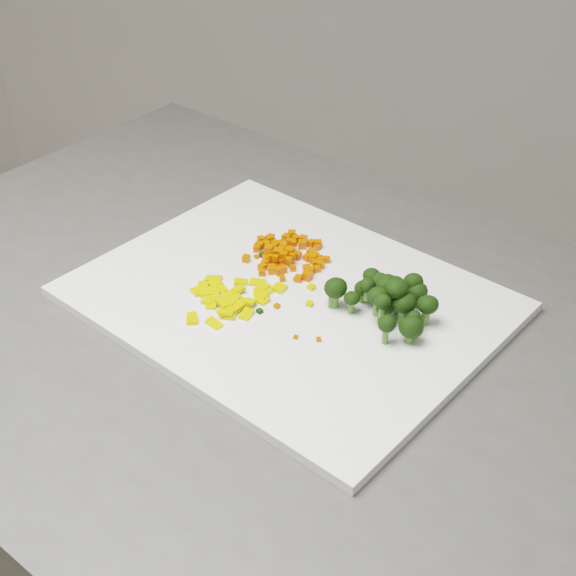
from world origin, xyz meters
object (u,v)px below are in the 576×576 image
at_px(counter_block, 268,555).
at_px(pepper_pile, 235,297).
at_px(cutting_board, 288,299).
at_px(carrot_pile, 287,249).
at_px(broccoli_pile, 383,297).

relative_size(counter_block, pepper_pile, 8.99).
xyz_separation_m(cutting_board, pepper_pile, (-0.05, -0.04, 0.01)).
xyz_separation_m(carrot_pile, pepper_pile, (-0.02, -0.11, -0.01)).
xyz_separation_m(cutting_board, broccoli_pile, (0.12, -0.00, 0.04)).
bearing_deg(counter_block, cutting_board, 63.34).
xyz_separation_m(counter_block, pepper_pile, (-0.03, -0.00, 0.47)).
height_order(counter_block, pepper_pile, pepper_pile).
bearing_deg(counter_block, broccoli_pile, 14.78).
bearing_deg(pepper_pile, counter_block, 4.76).
xyz_separation_m(counter_block, carrot_pile, (-0.01, 0.11, 0.48)).
xyz_separation_m(cutting_board, carrot_pile, (-0.03, 0.07, 0.02)).
relative_size(cutting_board, broccoli_pile, 3.75).
bearing_deg(cutting_board, pepper_pile, -143.43).
xyz_separation_m(counter_block, cutting_board, (0.02, 0.04, 0.46)).
distance_m(counter_block, broccoli_pile, 0.51).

